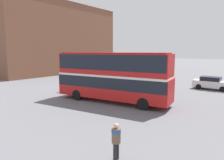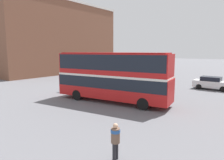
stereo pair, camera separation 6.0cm
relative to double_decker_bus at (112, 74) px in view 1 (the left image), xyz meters
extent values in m
plane|color=slate|center=(1.41, 0.65, -2.74)|extent=(240.00, 240.00, 0.00)
cube|color=brown|center=(-26.14, 14.26, 4.86)|extent=(8.82, 28.15, 15.21)
cube|color=silver|center=(-26.14, 14.26, 12.71)|extent=(9.12, 28.45, 0.50)
cube|color=red|center=(0.00, 0.00, -1.22)|extent=(11.59, 4.23, 2.14)
cube|color=red|center=(0.00, 0.00, 0.90)|extent=(11.41, 4.13, 2.09)
cube|color=black|center=(0.00, 0.00, -0.74)|extent=(11.48, 4.24, 1.05)
cube|color=black|center=(0.00, 0.00, 1.15)|extent=(11.24, 4.13, 1.43)
cube|color=silver|center=(0.00, 0.00, -0.12)|extent=(11.48, 4.23, 0.20)
cube|color=maroon|center=(0.00, 0.00, 1.99)|extent=(10.88, 3.87, 0.10)
cylinder|color=black|center=(3.41, 1.67, -2.21)|extent=(1.09, 0.46, 1.05)
cylinder|color=black|center=(3.76, -0.56, -2.21)|extent=(1.09, 0.46, 1.05)
cylinder|color=black|center=(-3.53, 0.60, -2.21)|extent=(1.09, 0.46, 1.05)
cylinder|color=black|center=(-3.19, -1.63, -2.21)|extent=(1.09, 0.46, 1.05)
cylinder|color=#232328|center=(6.68, -8.37, -2.32)|extent=(0.16, 0.16, 0.85)
cylinder|color=#232328|center=(6.62, -8.11, -2.32)|extent=(0.16, 0.16, 0.85)
cylinder|color=brown|center=(6.65, -8.24, -1.56)|extent=(0.49, 0.49, 0.67)
cylinder|color=#28569E|center=(6.65, -8.24, -1.34)|extent=(0.51, 0.51, 0.15)
sphere|color=#D8A884|center=(6.65, -8.24, -1.10)|extent=(0.23, 0.23, 0.23)
cube|color=silver|center=(6.29, 12.91, -2.03)|extent=(4.48, 1.85, 0.84)
cube|color=black|center=(6.11, 12.91, -1.35)|extent=(2.33, 1.66, 0.53)
cylinder|color=black|center=(7.68, 12.08, -2.40)|extent=(0.68, 0.22, 0.68)
cylinder|color=black|center=(4.90, 13.75, -2.40)|extent=(0.68, 0.22, 0.68)
cylinder|color=black|center=(4.90, 12.08, -2.40)|extent=(0.68, 0.22, 0.68)
cylinder|color=gray|center=(-7.38, 0.93, -1.36)|extent=(0.08, 0.08, 2.76)
cylinder|color=red|center=(-7.38, 0.93, -0.26)|extent=(0.62, 0.03, 0.62)
cube|color=white|center=(-7.38, 0.93, -0.26)|extent=(0.44, 0.04, 0.11)
camera|label=1|loc=(11.69, -15.02, 2.17)|focal=32.00mm
camera|label=2|loc=(11.73, -14.99, 2.17)|focal=32.00mm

